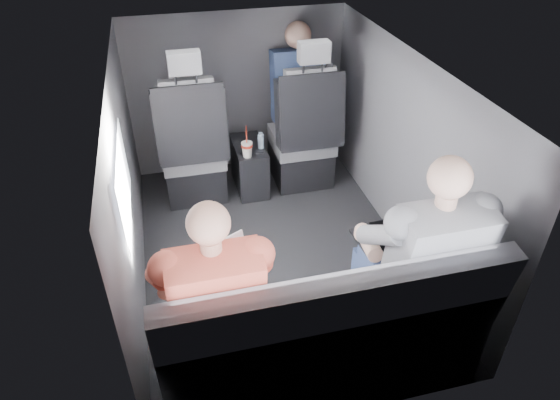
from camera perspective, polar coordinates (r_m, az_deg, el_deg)
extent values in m
plane|color=black|center=(3.56, -0.63, -5.96)|extent=(2.60, 2.60, 0.00)
plane|color=#B2B2AD|center=(2.87, -0.80, 14.99)|extent=(2.60, 2.60, 0.00)
cube|color=#56565B|center=(3.11, -17.03, 1.15)|extent=(0.02, 2.60, 1.35)
cube|color=#56565B|center=(3.45, 14.04, 5.16)|extent=(0.02, 2.60, 1.35)
cube|color=#56565B|center=(4.31, -4.83, 12.08)|extent=(1.80, 0.02, 1.35)
cube|color=#56565B|center=(2.20, 7.46, -13.89)|extent=(1.80, 0.02, 1.35)
cube|color=white|center=(2.74, -17.41, 1.80)|extent=(0.02, 0.75, 0.42)
cube|color=black|center=(3.79, 3.62, 10.96)|extent=(0.35, 0.11, 0.59)
cube|color=black|center=(4.16, -9.68, 2.73)|extent=(0.46, 0.48, 0.30)
cube|color=slate|center=(4.03, -9.96, 5.36)|extent=(0.48, 0.46, 0.14)
cube|color=slate|center=(3.69, -10.21, 8.92)|extent=(0.38, 0.18, 0.61)
cube|color=black|center=(3.70, -13.58, 8.03)|extent=(0.08, 0.21, 0.53)
cube|color=black|center=(3.72, -6.76, 8.93)|extent=(0.08, 0.21, 0.53)
cube|color=black|center=(3.63, -10.09, 8.35)|extent=(0.50, 0.11, 0.58)
cube|color=slate|center=(3.48, -10.90, 15.17)|extent=(0.22, 0.10, 0.15)
cube|color=black|center=(4.30, 2.33, 4.30)|extent=(0.46, 0.48, 0.30)
cube|color=slate|center=(4.17, 2.48, 6.90)|extent=(0.48, 0.46, 0.14)
cube|color=slate|center=(3.83, 3.46, 10.45)|extent=(0.38, 0.18, 0.61)
cube|color=black|center=(3.79, 0.22, 9.72)|extent=(0.08, 0.21, 0.53)
cube|color=black|center=(3.91, 6.58, 10.32)|extent=(0.08, 0.21, 0.53)
cube|color=black|center=(3.78, 3.75, 9.92)|extent=(0.50, 0.11, 0.58)
cube|color=slate|center=(3.64, 3.90, 16.53)|extent=(0.22, 0.10, 0.15)
cube|color=black|center=(4.15, -3.50, 3.86)|extent=(0.24, 0.48, 0.40)
cylinder|color=black|center=(3.93, -3.98, 5.47)|extent=(0.09, 0.09, 0.01)
cylinder|color=black|center=(3.95, -2.41, 5.67)|extent=(0.09, 0.09, 0.01)
cube|color=slate|center=(2.71, 4.60, -15.96)|extent=(1.60, 0.50, 0.45)
cube|color=slate|center=(2.23, 7.01, -12.88)|extent=(1.60, 0.17, 0.47)
cylinder|color=red|center=(3.84, -3.81, 6.23)|extent=(0.09, 0.09, 0.02)
cylinder|color=white|center=(3.83, -3.82, 6.50)|extent=(0.09, 0.09, 0.01)
cylinder|color=red|center=(3.79, -3.86, 7.51)|extent=(0.01, 0.01, 0.14)
cylinder|color=#B2D9F1|center=(3.96, -2.20, 6.65)|extent=(0.05, 0.05, 0.12)
cylinder|color=#B2D9F1|center=(3.92, -2.23, 7.58)|extent=(0.03, 0.03, 0.02)
cube|color=silver|center=(2.59, -7.43, -7.51)|extent=(0.43, 0.38, 0.02)
cube|color=silver|center=(2.57, -7.40, -7.55)|extent=(0.32, 0.26, 0.00)
cube|color=silver|center=(2.64, -7.68, -6.26)|extent=(0.12, 0.10, 0.00)
cube|color=silver|center=(2.39, -7.13, -7.70)|extent=(0.34, 0.23, 0.24)
cube|color=white|center=(2.39, -7.15, -7.63)|extent=(0.30, 0.19, 0.21)
cube|color=black|center=(2.81, 11.79, -4.12)|extent=(0.33, 0.24, 0.02)
cube|color=black|center=(2.79, 11.94, -4.13)|extent=(0.27, 0.14, 0.00)
cube|color=black|center=(2.85, 11.28, -3.14)|extent=(0.10, 0.05, 0.00)
cube|color=black|center=(2.64, 13.29, -4.00)|extent=(0.32, 0.09, 0.21)
cube|color=white|center=(2.65, 13.23, -3.94)|extent=(0.28, 0.07, 0.18)
cube|color=#36373C|center=(2.50, -10.02, -12.17)|extent=(0.15, 0.43, 0.13)
cube|color=#36373C|center=(2.51, -5.02, -11.43)|extent=(0.15, 0.43, 0.13)
cube|color=#36373C|center=(2.86, -9.90, -12.92)|extent=(0.13, 0.13, 0.45)
cube|color=#36373C|center=(2.87, -5.52, -12.28)|extent=(0.13, 0.13, 0.45)
cube|color=#B8513C|center=(2.19, -7.26, -11.15)|extent=(0.39, 0.27, 0.53)
sphere|color=tan|center=(1.96, -8.19, -2.65)|extent=(0.18, 0.18, 0.18)
cylinder|color=tan|center=(2.45, -12.64, -8.67)|extent=(0.11, 0.27, 0.12)
cylinder|color=tan|center=(2.47, -3.48, -7.33)|extent=(0.11, 0.27, 0.12)
cube|color=navy|center=(2.69, 12.26, -8.15)|extent=(0.16, 0.47, 0.14)
cube|color=navy|center=(2.79, 16.64, -7.20)|extent=(0.16, 0.47, 0.14)
cube|color=navy|center=(3.05, 9.69, -9.24)|extent=(0.14, 0.14, 0.45)
cube|color=navy|center=(3.14, 13.67, -8.39)|extent=(0.14, 0.14, 0.45)
cube|color=gray|center=(2.45, 17.41, -6.13)|extent=(0.42, 0.29, 0.58)
sphere|color=beige|center=(2.23, 18.85, 2.46)|extent=(0.19, 0.19, 0.19)
cylinder|color=beige|center=(2.61, 10.07, -4.74)|extent=(0.12, 0.29, 0.13)
cylinder|color=beige|center=(2.78, 18.14, -3.23)|extent=(0.12, 0.29, 0.13)
cube|color=navy|center=(4.16, 2.02, 12.92)|extent=(0.42, 0.27, 0.60)
sphere|color=tan|center=(4.05, 2.06, 18.34)|extent=(0.21, 0.21, 0.21)
cube|color=navy|center=(4.33, 1.73, 9.63)|extent=(0.35, 0.42, 0.12)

